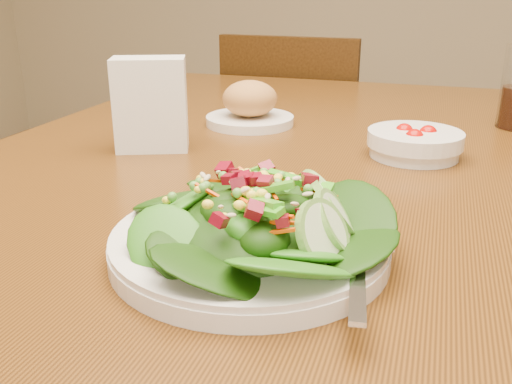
% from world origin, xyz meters
% --- Properties ---
extents(dining_table, '(0.90, 1.40, 0.75)m').
position_xyz_m(dining_table, '(0.00, 0.00, 0.65)').
color(dining_table, '#5A330E').
rests_on(dining_table, ground_plane).
extents(chair_far, '(0.40, 0.41, 0.85)m').
position_xyz_m(chair_far, '(-0.18, 0.86, 0.45)').
color(chair_far, '#341D07').
rests_on(chair_far, ground_plane).
extents(salad_plate, '(0.26, 0.26, 0.07)m').
position_xyz_m(salad_plate, '(0.06, -0.28, 0.78)').
color(salad_plate, silver).
rests_on(salad_plate, dining_table).
extents(bread_plate, '(0.15, 0.15, 0.08)m').
position_xyz_m(bread_plate, '(-0.10, 0.20, 0.78)').
color(bread_plate, silver).
rests_on(bread_plate, dining_table).
extents(tomato_bowl, '(0.13, 0.13, 0.04)m').
position_xyz_m(tomato_bowl, '(0.18, 0.09, 0.77)').
color(tomato_bowl, silver).
rests_on(tomato_bowl, dining_table).
extents(napkin_holder, '(0.12, 0.09, 0.14)m').
position_xyz_m(napkin_holder, '(-0.19, 0.01, 0.82)').
color(napkin_holder, white).
rests_on(napkin_holder, dining_table).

